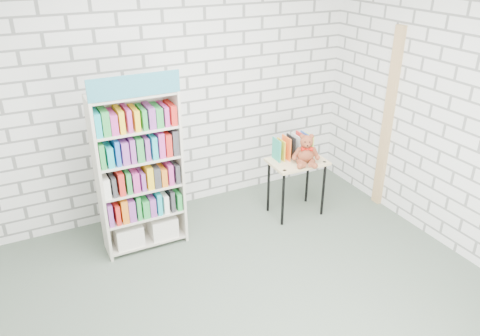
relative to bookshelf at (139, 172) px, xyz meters
name	(u,v)px	position (x,y,z in m)	size (l,w,h in m)	color
ground	(252,307)	(0.55, -1.36, -0.84)	(4.50, 4.50, 0.00)	#495749
room_shell	(255,112)	(0.55, -1.36, 0.94)	(4.52, 4.02, 2.81)	silver
bookshelf	(139,172)	(0.00, 0.00, 0.00)	(0.82, 0.32, 1.84)	beige
display_table	(297,168)	(1.74, -0.17, -0.26)	(0.64, 0.45, 0.67)	#D8BB81
table_books	(293,147)	(1.74, -0.07, -0.04)	(0.44, 0.20, 0.26)	teal
teddy_bear	(306,152)	(1.78, -0.27, -0.03)	(0.32, 0.30, 0.33)	maroon
door_trim	(388,121)	(2.77, -0.41, 0.21)	(0.05, 0.12, 2.10)	tan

